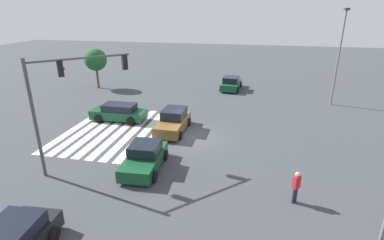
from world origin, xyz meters
name	(u,v)px	position (x,y,z in m)	size (l,w,h in m)	color
ground_plane	(192,137)	(0.00, 0.00, 0.00)	(119.58, 119.58, 0.00)	#3D3F44
crosswalk_markings	(116,130)	(0.00, -6.12, 0.00)	(10.02, 7.25, 0.01)	silver
traffic_signal_mast	(63,91)	(5.95, -5.95, 4.75)	(4.05, 4.05, 6.69)	#47474C
car_2	(173,121)	(-0.89, -1.68, 0.76)	(4.48, 2.15, 1.68)	brown
car_3	(231,84)	(-14.36, 1.62, 0.70)	(4.48, 2.37, 1.54)	#144728
car_4	(145,158)	(5.12, -1.79, 0.69)	(4.26, 2.29, 1.52)	#144728
car_5	(119,112)	(-2.11, -6.79, 0.71)	(2.03, 4.61, 1.45)	#144728
pedestrian	(296,186)	(6.79, 6.60, 0.95)	(0.41, 0.41, 1.70)	#232842
street_light_pole_a	(340,50)	(-10.54, 11.80, 5.31)	(0.80, 0.36, 8.99)	slate
tree_corner_b	(96,60)	(-11.79, -13.94, 3.34)	(2.57, 2.57, 4.64)	brown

